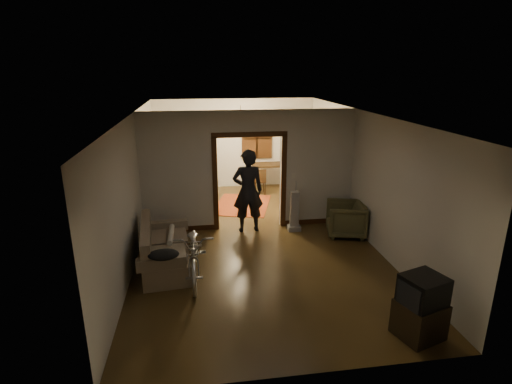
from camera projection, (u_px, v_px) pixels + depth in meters
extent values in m
cube|color=#342410|center=(254.00, 238.00, 9.05)|extent=(5.00, 8.50, 0.01)
cube|color=white|center=(254.00, 114.00, 8.21)|extent=(5.00, 8.50, 0.01)
cube|color=beige|center=(235.00, 144.00, 12.64)|extent=(5.00, 0.02, 2.80)
cube|color=beige|center=(135.00, 184.00, 8.28)|extent=(0.02, 8.50, 2.80)
cube|color=beige|center=(364.00, 175.00, 8.98)|extent=(0.02, 8.50, 2.80)
cube|color=beige|center=(249.00, 171.00, 9.34)|extent=(5.00, 0.14, 2.80)
cube|color=#341B0B|center=(249.00, 183.00, 9.43)|extent=(1.74, 0.20, 2.32)
cube|color=black|center=(257.00, 139.00, 12.66)|extent=(0.98, 0.06, 1.28)
sphere|color=#FFE0A5|center=(241.00, 120.00, 10.71)|extent=(0.24, 0.24, 0.24)
cube|color=silver|center=(294.00, 176.00, 9.46)|extent=(0.08, 0.01, 0.12)
cube|color=brown|center=(165.00, 246.00, 7.68)|extent=(1.03, 1.95, 0.86)
cylinder|color=beige|center=(171.00, 234.00, 7.95)|extent=(0.11, 0.86, 0.11)
ellipsoid|color=black|center=(163.00, 255.00, 6.75)|extent=(0.52, 0.39, 0.15)
imported|color=silver|center=(195.00, 252.00, 7.26)|extent=(0.67, 1.91, 1.00)
imported|color=#4D4B2B|center=(346.00, 219.00, 9.15)|extent=(1.03, 1.01, 0.78)
cube|color=black|center=(419.00, 319.00, 5.70)|extent=(0.73, 0.70, 0.54)
cube|color=black|center=(423.00, 292.00, 5.57)|extent=(0.68, 0.64, 0.48)
cube|color=gray|center=(294.00, 211.00, 9.37)|extent=(0.33, 0.28, 0.97)
imported|color=black|center=(248.00, 191.00, 9.21)|extent=(0.74, 0.51, 1.96)
cube|color=maroon|center=(242.00, 205.00, 11.24)|extent=(1.91, 2.22, 0.01)
cube|color=black|center=(197.00, 166.00, 12.17)|extent=(0.93, 0.68, 1.67)
sphere|color=#1E5972|center=(195.00, 130.00, 11.84)|extent=(0.28, 0.28, 0.28)
cube|color=black|center=(270.00, 177.00, 12.57)|extent=(1.15, 0.70, 0.82)
cube|color=black|center=(259.00, 181.00, 12.17)|extent=(0.39, 0.39, 0.80)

